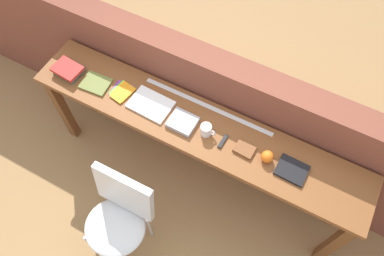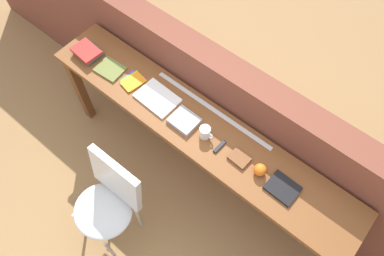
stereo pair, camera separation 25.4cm
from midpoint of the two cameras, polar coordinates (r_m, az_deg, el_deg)
ground_plane at (r=3.28m, az=-4.35°, el=-11.46°), size 40.00×40.00×0.00m
brick_wall_back at (r=2.97m, az=1.11°, el=2.61°), size 6.00×0.20×1.19m
sideboard at (r=2.70m, az=-2.18°, el=-1.12°), size 2.50×0.44×0.88m
chair_white_moulded at (r=2.76m, az=-13.80°, el=-13.08°), size 0.45×0.46×0.89m
book_stack_leftmost at (r=2.99m, az=-20.68°, el=8.14°), size 0.22×0.19×0.07m
magazine_cycling at (r=2.88m, az=-16.93°, el=6.31°), size 0.22×0.18×0.02m
pamphlet_pile_colourful at (r=2.79m, az=-13.23°, el=5.27°), size 0.16×0.19×0.01m
book_open_centre at (r=2.68m, az=-9.01°, el=3.35°), size 0.31×0.22×0.02m
book_grey_hardcover at (r=2.57m, az=-4.27°, el=0.67°), size 0.19×0.17×0.03m
mug at (r=2.50m, az=-0.69°, el=-0.56°), size 0.11×0.08×0.09m
multitool_folded at (r=2.50m, az=1.85°, el=-2.30°), size 0.03×0.11×0.02m
leather_journal_brown at (r=2.48m, az=5.13°, el=-3.52°), size 0.14×0.11×0.02m
sports_ball_small at (r=2.44m, az=8.51°, el=-4.61°), size 0.08×0.08×0.08m
book_repair_rightmost at (r=2.46m, az=12.15°, el=-6.55°), size 0.20×0.17×0.02m
ruler_metal_back_edge at (r=2.65m, az=-0.35°, el=3.14°), size 1.00×0.03×0.00m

